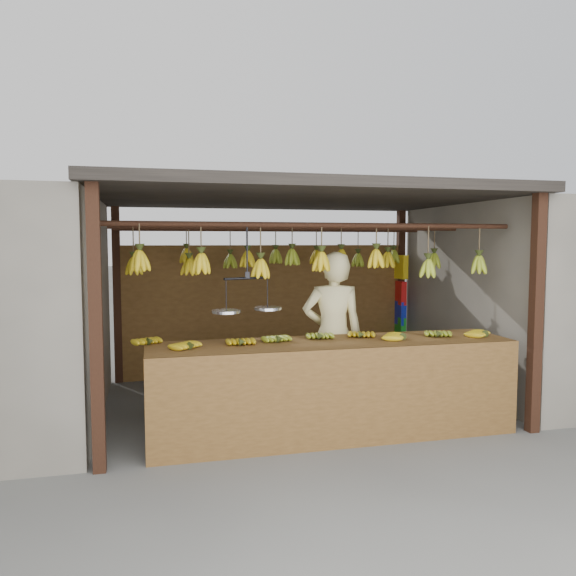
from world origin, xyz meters
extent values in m
plane|color=#5B5B57|center=(0.00, 0.00, 0.00)|extent=(80.00, 80.00, 0.00)
cube|color=black|center=(-2.00, -1.50, 1.15)|extent=(0.10, 0.10, 2.30)
cube|color=black|center=(2.00, -1.50, 1.15)|extent=(0.10, 0.10, 2.30)
cube|color=black|center=(-2.00, 1.50, 1.15)|extent=(0.10, 0.10, 2.30)
cube|color=black|center=(2.00, 1.50, 1.15)|extent=(0.10, 0.10, 2.30)
cube|color=black|center=(0.00, 0.00, 2.35)|extent=(4.30, 3.30, 0.10)
cylinder|color=black|center=(0.00, -1.00, 2.00)|extent=(4.00, 0.05, 0.05)
cylinder|color=black|center=(0.00, 0.00, 2.00)|extent=(4.00, 0.05, 0.05)
cylinder|color=black|center=(0.00, 1.00, 2.00)|extent=(4.00, 0.05, 0.05)
cube|color=brown|center=(0.00, 1.50, 0.90)|extent=(4.00, 0.06, 1.80)
cube|color=slate|center=(3.60, 0.00, 1.15)|extent=(3.00, 3.00, 2.30)
cube|color=brown|center=(0.09, -1.10, 0.86)|extent=(3.46, 0.77, 0.08)
cube|color=brown|center=(0.09, -1.48, 0.45)|extent=(3.46, 0.04, 0.90)
cube|color=black|center=(-1.54, -1.43, 0.41)|extent=(0.07, 0.07, 0.82)
cube|color=black|center=(1.72, -1.43, 0.41)|extent=(0.07, 0.07, 0.82)
cube|color=black|center=(-1.54, -0.77, 0.41)|extent=(0.07, 0.07, 0.82)
cube|color=black|center=(1.72, -0.77, 0.41)|extent=(0.07, 0.07, 0.82)
ellipsoid|color=gold|center=(-1.58, -0.90, 0.93)|extent=(0.26, 0.29, 0.06)
ellipsoid|color=gold|center=(-1.24, -1.20, 0.93)|extent=(0.29, 0.30, 0.06)
ellipsoid|color=gold|center=(-0.78, -1.15, 0.93)|extent=(0.18, 0.24, 0.06)
ellipsoid|color=#92A523|center=(-0.42, -1.07, 0.93)|extent=(0.22, 0.27, 0.06)
ellipsoid|color=#92A523|center=(0.00, -1.01, 0.93)|extent=(0.22, 0.27, 0.06)
ellipsoid|color=gold|center=(0.41, -1.02, 0.93)|extent=(0.25, 0.29, 0.06)
ellipsoid|color=gold|center=(0.77, -1.19, 0.93)|extent=(0.30, 0.29, 0.06)
ellipsoid|color=#92A523|center=(1.17, -1.17, 0.93)|extent=(0.25, 0.29, 0.06)
ellipsoid|color=gold|center=(1.64, -1.24, 0.93)|extent=(0.29, 0.30, 0.06)
ellipsoid|color=gold|center=(-1.66, -1.02, 1.67)|extent=(0.16, 0.16, 0.28)
ellipsoid|color=gold|center=(-1.13, -0.99, 1.64)|extent=(0.16, 0.16, 0.28)
ellipsoid|color=gold|center=(-0.58, -0.97, 1.59)|extent=(0.16, 0.16, 0.28)
ellipsoid|color=gold|center=(0.00, -1.01, 1.65)|extent=(0.16, 0.16, 0.28)
ellipsoid|color=gold|center=(0.58, -0.96, 1.68)|extent=(0.16, 0.16, 0.28)
ellipsoid|color=#92A523|center=(1.11, -1.02, 1.58)|extent=(0.16, 0.16, 0.28)
ellipsoid|color=#92A523|center=(1.68, -1.01, 1.61)|extent=(0.16, 0.16, 0.28)
ellipsoid|color=gold|center=(-1.74, -0.02, 1.59)|extent=(0.16, 0.16, 0.28)
ellipsoid|color=gold|center=(-1.17, 0.03, 1.57)|extent=(0.16, 0.16, 0.28)
ellipsoid|color=gold|center=(-0.53, 0.04, 1.65)|extent=(0.16, 0.16, 0.28)
ellipsoid|color=#92A523|center=(-0.03, -0.03, 1.67)|extent=(0.16, 0.16, 0.28)
ellipsoid|color=gold|center=(0.54, -0.04, 1.67)|extent=(0.16, 0.16, 0.28)
ellipsoid|color=gold|center=(1.11, -0.04, 1.63)|extent=(0.16, 0.16, 0.28)
ellipsoid|color=#92A523|center=(1.74, 0.01, 1.62)|extent=(0.16, 0.16, 0.28)
ellipsoid|color=gold|center=(-1.69, 1.04, 1.66)|extent=(0.16, 0.16, 0.28)
ellipsoid|color=gold|center=(-1.13, 0.98, 1.67)|extent=(0.16, 0.16, 0.28)
ellipsoid|color=#92A523|center=(-0.58, 1.01, 1.60)|extent=(0.16, 0.16, 0.28)
ellipsoid|color=#92A523|center=(0.01, 0.99, 1.66)|extent=(0.16, 0.16, 0.28)
ellipsoid|color=gold|center=(0.55, 0.98, 1.65)|extent=(0.16, 0.16, 0.28)
ellipsoid|color=#92A523|center=(1.14, 1.00, 1.60)|extent=(0.16, 0.16, 0.28)
ellipsoid|color=#92A523|center=(1.68, 1.04, 1.64)|extent=(0.16, 0.16, 0.28)
cylinder|color=black|center=(-0.71, -1.00, 1.75)|extent=(0.02, 0.02, 0.49)
cylinder|color=black|center=(-0.71, -1.00, 1.51)|extent=(0.46, 0.18, 0.02)
cylinder|color=silver|center=(-0.92, -1.07, 1.21)|extent=(0.26, 0.26, 0.02)
cylinder|color=silver|center=(-0.50, -0.93, 1.21)|extent=(0.26, 0.26, 0.02)
imported|color=beige|center=(0.26, -0.60, 0.87)|extent=(0.69, 0.51, 1.74)
cube|color=yellow|center=(1.94, 1.35, 1.48)|extent=(0.08, 0.26, 0.34)
cube|color=red|center=(1.94, 1.35, 1.11)|extent=(0.08, 0.26, 0.34)
cube|color=#1426BF|center=(1.94, 1.35, 0.82)|extent=(0.08, 0.26, 0.34)
cube|color=#199926|center=(1.94, 1.35, 0.59)|extent=(0.08, 0.26, 0.34)
camera|label=1|loc=(-1.58, -6.10, 1.83)|focal=35.00mm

